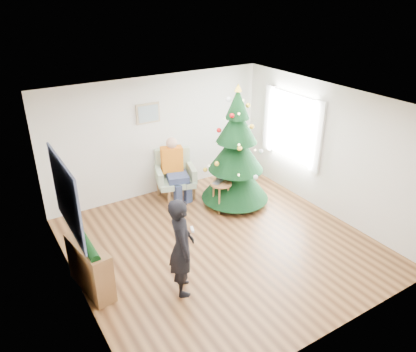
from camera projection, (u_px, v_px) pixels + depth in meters
floor at (221, 244)px, 7.35m from camera, size 5.00×5.00×0.00m
ceiling at (223, 104)px, 6.23m from camera, size 5.00×5.00×0.00m
wall_back at (158, 136)px, 8.71m from camera, size 5.00×0.00×5.00m
wall_front at (336, 257)px, 4.87m from camera, size 5.00×0.00×5.00m
wall_left at (71, 222)px, 5.60m from camera, size 0.00×5.00×5.00m
wall_right at (327, 150)px, 7.98m from camera, size 0.00×5.00×5.00m
window_panel at (292, 127)px, 8.64m from camera, size 0.04×1.30×1.40m
curtains at (291, 127)px, 8.63m from camera, size 0.05×1.75×1.50m
christmas_tree at (236, 153)px, 8.25m from camera, size 1.42×1.42×2.57m
stool at (221, 197)px, 8.28m from camera, size 0.43×0.43×0.65m
laptop at (221, 182)px, 8.14m from camera, size 0.42×0.38×0.03m
armchair at (175, 180)px, 8.84m from camera, size 0.96×0.93×1.04m
seated_person at (175, 168)px, 8.65m from camera, size 0.55×0.72×1.36m
standing_man at (182, 247)px, 5.93m from camera, size 0.55×0.67×1.58m
game_controller at (192, 229)px, 5.87m from camera, size 0.08×0.13×0.04m
console at (90, 267)px, 6.12m from camera, size 0.45×1.03×0.80m
garland at (87, 244)px, 5.94m from camera, size 0.14×0.90×0.14m
tapestry at (66, 196)px, 5.74m from camera, size 0.03×1.50×1.15m
framed_picture at (148, 113)px, 8.35m from camera, size 0.52×0.05×0.42m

